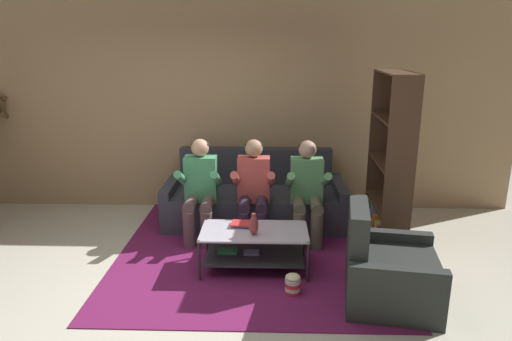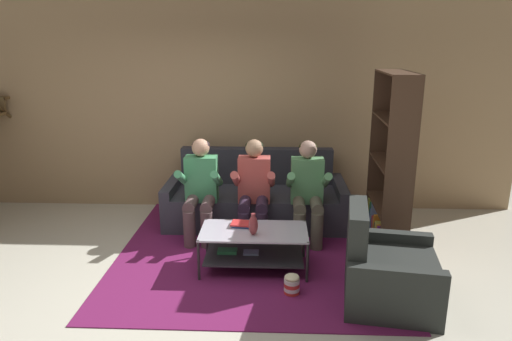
{
  "view_description": "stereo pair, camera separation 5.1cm",
  "coord_description": "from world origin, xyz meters",
  "px_view_note": "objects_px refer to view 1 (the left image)",
  "views": [
    {
      "loc": [
        0.82,
        -3.84,
        2.28
      ],
      "look_at": [
        0.68,
        0.84,
        0.97
      ],
      "focal_mm": 32.0,
      "sensor_mm": 36.0,
      "label": 1
    },
    {
      "loc": [
        0.87,
        -3.84,
        2.28
      ],
      "look_at": [
        0.68,
        0.84,
        0.97
      ],
      "focal_mm": 32.0,
      "sensor_mm": 36.0,
      "label": 2
    }
  ],
  "objects_px": {
    "book_stack": "(242,224)",
    "couch": "(255,200)",
    "coffee_table": "(253,243)",
    "popcorn_tub": "(293,284)",
    "bookshelf": "(390,185)",
    "vase": "(254,225)",
    "person_seated_middle": "(253,187)",
    "person_seated_left": "(200,186)",
    "person_seated_right": "(307,188)",
    "armchair": "(387,272)"
  },
  "relations": [
    {
      "from": "couch",
      "to": "popcorn_tub",
      "type": "relative_size",
      "value": 11.57
    },
    {
      "from": "person_seated_right",
      "to": "bookshelf",
      "type": "height_order",
      "value": "bookshelf"
    },
    {
      "from": "person_seated_left",
      "to": "armchair",
      "type": "bearing_deg",
      "value": -35.38
    },
    {
      "from": "person_seated_middle",
      "to": "book_stack",
      "type": "xyz_separation_m",
      "value": [
        -0.1,
        -0.66,
        -0.2
      ]
    },
    {
      "from": "couch",
      "to": "person_seated_middle",
      "type": "distance_m",
      "value": 0.67
    },
    {
      "from": "vase",
      "to": "book_stack",
      "type": "height_order",
      "value": "vase"
    },
    {
      "from": "book_stack",
      "to": "vase",
      "type": "bearing_deg",
      "value": -60.07
    },
    {
      "from": "coffee_table",
      "to": "person_seated_left",
      "type": "bearing_deg",
      "value": 130.42
    },
    {
      "from": "person_seated_middle",
      "to": "person_seated_right",
      "type": "relative_size",
      "value": 1.01
    },
    {
      "from": "person_seated_right",
      "to": "coffee_table",
      "type": "height_order",
      "value": "person_seated_right"
    },
    {
      "from": "armchair",
      "to": "book_stack",
      "type": "bearing_deg",
      "value": 153.21
    },
    {
      "from": "person_seated_right",
      "to": "popcorn_tub",
      "type": "xyz_separation_m",
      "value": [
        -0.21,
        -1.26,
        -0.55
      ]
    },
    {
      "from": "bookshelf",
      "to": "coffee_table",
      "type": "bearing_deg",
      "value": -156.21
    },
    {
      "from": "person_seated_middle",
      "to": "person_seated_right",
      "type": "bearing_deg",
      "value": -0.07
    },
    {
      "from": "book_stack",
      "to": "armchair",
      "type": "distance_m",
      "value": 1.53
    },
    {
      "from": "couch",
      "to": "coffee_table",
      "type": "xyz_separation_m",
      "value": [
        0.03,
        -1.33,
        -0.01
      ]
    },
    {
      "from": "bookshelf",
      "to": "book_stack",
      "type": "bearing_deg",
      "value": -161.2
    },
    {
      "from": "book_stack",
      "to": "armchair",
      "type": "height_order",
      "value": "armchair"
    },
    {
      "from": "person_seated_middle",
      "to": "bookshelf",
      "type": "xyz_separation_m",
      "value": [
        1.57,
        -0.09,
        0.07
      ]
    },
    {
      "from": "person_seated_middle",
      "to": "vase",
      "type": "bearing_deg",
      "value": -87.73
    },
    {
      "from": "person_seated_left",
      "to": "bookshelf",
      "type": "bearing_deg",
      "value": -2.37
    },
    {
      "from": "person_seated_middle",
      "to": "armchair",
      "type": "bearing_deg",
      "value": -46.8
    },
    {
      "from": "coffee_table",
      "to": "popcorn_tub",
      "type": "relative_size",
      "value": 5.51
    },
    {
      "from": "person_seated_right",
      "to": "armchair",
      "type": "height_order",
      "value": "person_seated_right"
    },
    {
      "from": "person_seated_left",
      "to": "armchair",
      "type": "relative_size",
      "value": 1.21
    },
    {
      "from": "person_seated_left",
      "to": "person_seated_middle",
      "type": "xyz_separation_m",
      "value": [
        0.63,
        -0.0,
        -0.0
      ]
    },
    {
      "from": "person_seated_right",
      "to": "vase",
      "type": "relative_size",
      "value": 5.26
    },
    {
      "from": "person_seated_left",
      "to": "vase",
      "type": "xyz_separation_m",
      "value": [
        0.66,
        -0.88,
        -0.12
      ]
    },
    {
      "from": "coffee_table",
      "to": "popcorn_tub",
      "type": "distance_m",
      "value": 0.65
    },
    {
      "from": "coffee_table",
      "to": "book_stack",
      "type": "bearing_deg",
      "value": 137.34
    },
    {
      "from": "coffee_table",
      "to": "popcorn_tub",
      "type": "height_order",
      "value": "coffee_table"
    },
    {
      "from": "person_seated_left",
      "to": "popcorn_tub",
      "type": "bearing_deg",
      "value": -50.29
    },
    {
      "from": "vase",
      "to": "bookshelf",
      "type": "relative_size",
      "value": 0.11
    },
    {
      "from": "person_seated_left",
      "to": "book_stack",
      "type": "xyz_separation_m",
      "value": [
        0.53,
        -0.66,
        -0.2
      ]
    },
    {
      "from": "popcorn_tub",
      "to": "person_seated_middle",
      "type": "bearing_deg",
      "value": 108.26
    },
    {
      "from": "bookshelf",
      "to": "vase",
      "type": "bearing_deg",
      "value": -152.61
    },
    {
      "from": "person_seated_right",
      "to": "popcorn_tub",
      "type": "height_order",
      "value": "person_seated_right"
    },
    {
      "from": "bookshelf",
      "to": "armchair",
      "type": "bearing_deg",
      "value": -103.79
    },
    {
      "from": "person_seated_right",
      "to": "popcorn_tub",
      "type": "bearing_deg",
      "value": -99.7
    },
    {
      "from": "person_seated_right",
      "to": "bookshelf",
      "type": "relative_size",
      "value": 0.6
    },
    {
      "from": "person_seated_left",
      "to": "couch",
      "type": "bearing_deg",
      "value": 41.68
    },
    {
      "from": "couch",
      "to": "person_seated_left",
      "type": "height_order",
      "value": "person_seated_left"
    },
    {
      "from": "popcorn_tub",
      "to": "person_seated_left",
      "type": "bearing_deg",
      "value": 129.71
    },
    {
      "from": "person_seated_middle",
      "to": "couch",
      "type": "bearing_deg",
      "value": 90.0
    },
    {
      "from": "person_seated_right",
      "to": "couch",
      "type": "bearing_deg",
      "value": 138.27
    },
    {
      "from": "vase",
      "to": "person_seated_left",
      "type": "bearing_deg",
      "value": 126.9
    },
    {
      "from": "person_seated_right",
      "to": "book_stack",
      "type": "xyz_separation_m",
      "value": [
        -0.73,
        -0.66,
        -0.2
      ]
    },
    {
      "from": "person_seated_middle",
      "to": "bookshelf",
      "type": "bearing_deg",
      "value": -3.31
    },
    {
      "from": "person_seated_right",
      "to": "armchair",
      "type": "bearing_deg",
      "value": -64.81
    },
    {
      "from": "book_stack",
      "to": "couch",
      "type": "bearing_deg",
      "value": 85.49
    }
  ]
}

